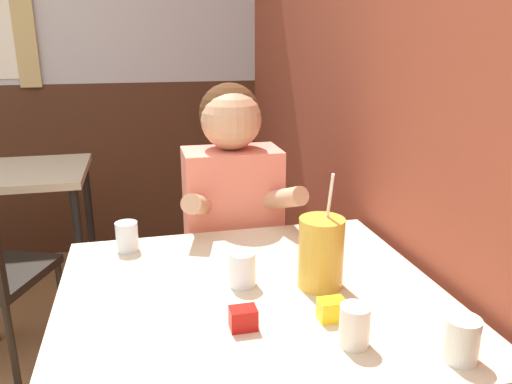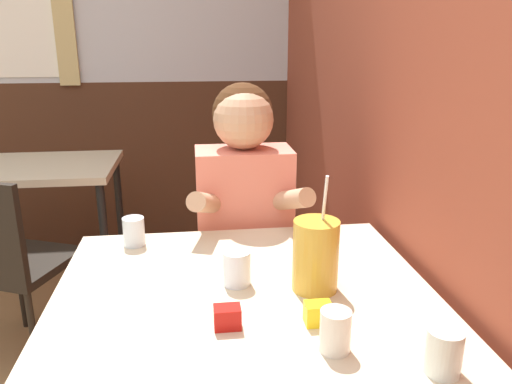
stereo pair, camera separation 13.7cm
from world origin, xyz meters
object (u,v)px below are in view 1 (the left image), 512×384
cocktail_pitcher (321,253)px  main_table (253,317)px  person_seated (233,240)px  background_table (1,189)px

cocktail_pitcher → main_table: bearing=-179.0°
person_seated → cocktail_pitcher: (0.12, -0.58, 0.19)m
person_seated → cocktail_pitcher: bearing=-78.3°
person_seated → background_table: bearing=138.2°
main_table → cocktail_pitcher: (0.18, 0.00, 0.16)m
main_table → cocktail_pitcher: bearing=1.0°
background_table → person_seated: bearing=-41.8°
person_seated → cocktail_pitcher: 0.63m
main_table → background_table: size_ratio=1.18×
person_seated → cocktail_pitcher: size_ratio=4.01×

